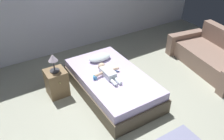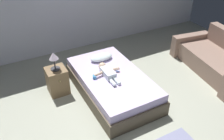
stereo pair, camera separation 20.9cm
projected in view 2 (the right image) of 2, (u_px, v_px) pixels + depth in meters
name	position (u px, v px, depth m)	size (l,w,h in m)	color
ground_plane	(137.00, 120.00, 3.99)	(8.00, 8.00, 0.00)	#A5A895
bed	(112.00, 84.00, 4.48)	(1.15, 2.02, 0.44)	brown
pillow	(101.00, 57.00, 4.77)	(0.47, 0.27, 0.12)	silver
baby	(107.00, 72.00, 4.31)	(0.52, 0.67, 0.15)	white
toothbrush	(116.00, 70.00, 4.45)	(0.08, 0.13, 0.02)	#3A97E6
couch	(218.00, 60.00, 5.13)	(1.31, 2.06, 0.80)	gray
nightstand	(57.00, 81.00, 4.48)	(0.37, 0.40, 0.53)	olive
lamp	(54.00, 58.00, 4.20)	(0.18, 0.18, 0.35)	#333338
toy_block	(95.00, 77.00, 4.23)	(0.08, 0.08, 0.07)	#4B9ED5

